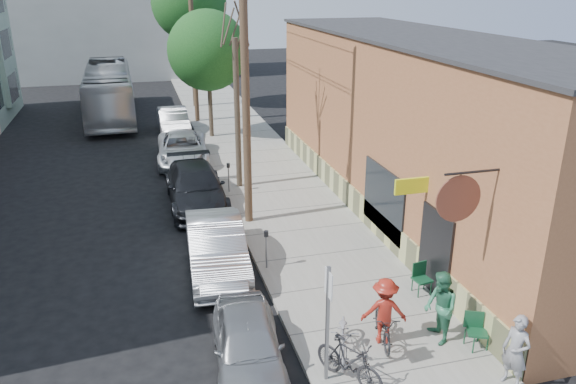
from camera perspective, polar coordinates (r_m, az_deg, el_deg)
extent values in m
plane|color=black|center=(15.86, -8.95, -11.71)|extent=(120.00, 120.00, 0.00)
cube|color=gray|center=(26.33, -2.61, 2.19)|extent=(4.50, 58.00, 0.15)
cube|color=#9B5D39|center=(21.62, 13.34, 6.28)|extent=(5.00, 20.00, 6.50)
cube|color=#2B2B2D|center=(21.07, 14.10, 15.00)|extent=(5.20, 20.20, 0.12)
cube|color=tan|center=(21.40, 6.78, -1.05)|extent=(0.10, 20.00, 1.10)
cube|color=black|center=(16.19, 14.72, -6.18)|extent=(0.10, 1.60, 2.60)
cube|color=black|center=(18.89, 9.67, -0.81)|extent=(0.08, 3.00, 2.20)
cylinder|color=brown|center=(13.00, 16.91, -0.66)|extent=(1.10, 0.06, 1.10)
cube|color=yellow|center=(15.91, 12.44, 0.61)|extent=(1.00, 0.08, 0.45)
cube|color=#B2B2AD|center=(55.44, -16.88, 17.39)|extent=(18.00, 8.00, 12.00)
cube|color=slate|center=(12.33, 4.02, -13.32)|extent=(0.07, 0.07, 2.80)
cube|color=silver|center=(11.80, 4.14, -9.29)|extent=(0.02, 0.45, 0.60)
cylinder|color=slate|center=(17.18, -2.20, -6.07)|extent=(0.06, 0.06, 1.10)
cylinder|color=black|center=(16.91, -2.23, -4.26)|extent=(0.14, 0.14, 0.18)
cylinder|color=slate|center=(23.41, -6.03, 1.31)|extent=(0.06, 0.06, 1.10)
cylinder|color=black|center=(23.21, -6.09, 2.70)|extent=(0.14, 0.14, 0.18)
cylinder|color=#503A28|center=(19.29, -4.35, 10.86)|extent=(0.28, 0.28, 10.00)
cylinder|color=#503A28|center=(35.26, -9.64, 15.11)|extent=(0.28, 0.28, 10.00)
cylinder|color=#44392C|center=(23.36, -5.18, 7.79)|extent=(0.24, 0.24, 6.18)
cylinder|color=#44392C|center=(31.81, -7.93, 9.57)|extent=(0.24, 0.24, 4.46)
sphere|color=#1E541E|center=(31.43, -8.17, 14.05)|extent=(4.33, 4.33, 4.33)
cylinder|color=#44392C|center=(39.96, -9.69, 13.20)|extent=(0.24, 0.24, 6.49)
sphere|color=#1E541E|center=(39.66, -10.02, 18.43)|extent=(4.97, 4.97, 4.97)
imported|color=gray|center=(13.39, 22.13, -14.76)|extent=(0.60, 0.73, 1.71)
imported|color=#2F7754|center=(14.24, 15.23, -11.27)|extent=(0.78, 0.96, 1.84)
imported|color=maroon|center=(13.96, 9.76, -11.81)|extent=(1.23, 0.92, 1.70)
imported|color=black|center=(14.19, 9.65, -13.24)|extent=(0.92, 1.73, 0.86)
imported|color=black|center=(12.79, 6.24, -16.75)|extent=(1.37, 1.79, 1.08)
imported|color=gray|center=(13.61, 5.69, -14.46)|extent=(1.20, 1.90, 0.94)
imported|color=#929499|center=(13.29, -4.08, -15.18)|extent=(1.92, 3.99, 1.32)
imported|color=#AAADB2|center=(17.34, -7.27, -5.62)|extent=(1.93, 4.90, 1.59)
imported|color=black|center=(22.46, -9.35, 0.50)|extent=(2.18, 5.35, 1.55)
imported|color=silver|center=(27.92, -10.67, 4.31)|extent=(2.69, 5.28, 1.43)
imported|color=#A3A5AA|center=(33.42, -11.56, 7.02)|extent=(1.68, 4.61, 1.51)
imported|color=silver|center=(38.60, -17.72, 9.70)|extent=(3.10, 12.15, 3.37)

